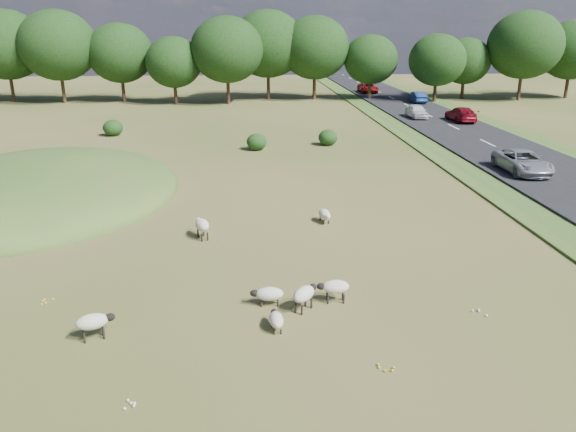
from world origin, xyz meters
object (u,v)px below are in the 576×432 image
at_px(sheep_2, 268,294).
at_px(car_6, 368,78).
at_px(sheep_0, 304,294).
at_px(car_7, 418,97).
at_px(car_0, 417,111).
at_px(car_3, 523,162).
at_px(sheep_5, 325,214).
at_px(car_4, 368,88).
at_px(sheep_3, 276,319).
at_px(car_5, 461,114).
at_px(sheep_6, 93,322).
at_px(sheep_4, 202,225).
at_px(sheep_1, 335,287).

height_order(sheep_2, car_6, car_6).
bearing_deg(sheep_0, car_7, 19.44).
distance_m(car_0, car_3, 23.79).
relative_size(sheep_5, car_3, 0.24).
bearing_deg(car_4, sheep_3, -104.28).
bearing_deg(sheep_5, car_3, 109.16).
height_order(sheep_0, car_5, car_5).
bearing_deg(car_0, sheep_6, -118.12).
height_order(sheep_4, car_7, car_7).
xyz_separation_m(sheep_5, car_4, (14.14, 56.86, 0.53)).
bearing_deg(car_6, sheep_3, 76.20).
xyz_separation_m(sheep_2, car_7, (21.08, 53.24, 0.52)).
height_order(sheep_5, car_3, car_3).
xyz_separation_m(sheep_2, car_5, (21.08, 38.11, 0.54)).
xyz_separation_m(sheep_4, car_3, (20.05, 10.15, 0.31)).
distance_m(sheep_2, sheep_4, 7.34).
xyz_separation_m(sheep_0, car_5, (19.87, 38.56, 0.35)).
distance_m(sheep_4, sheep_6, 9.07).
bearing_deg(car_5, car_7, -90.00).
bearing_deg(sheep_4, sheep_1, -163.46).
bearing_deg(car_3, car_4, 90.00).
relative_size(car_3, car_6, 1.17).
distance_m(sheep_5, car_3, 16.42).
bearing_deg(sheep_3, car_5, -34.07).
height_order(sheep_4, car_3, car_3).
bearing_deg(car_3, car_0, 90.00).
relative_size(sheep_2, car_7, 0.28).
bearing_deg(car_7, car_5, 90.00).
height_order(car_4, car_6, car_4).
distance_m(sheep_2, sheep_5, 9.17).
bearing_deg(car_7, sheep_2, 68.40).
relative_size(sheep_5, car_0, 0.30).
relative_size(sheep_2, sheep_4, 0.87).
distance_m(sheep_3, sheep_4, 9.01).
distance_m(sheep_1, car_3, 22.55).
distance_m(car_0, car_7, 13.07).
bearing_deg(sheep_4, car_5, -57.91).
distance_m(sheep_0, sheep_1, 1.24).
relative_size(sheep_3, car_7, 0.25).
distance_m(sheep_3, car_6, 87.64).
height_order(sheep_4, car_0, car_0).
bearing_deg(car_6, sheep_1, 77.32).
distance_m(car_3, car_5, 21.51).
relative_size(sheep_4, car_5, 0.28).
height_order(sheep_0, car_4, car_4).
bearing_deg(car_0, sheep_5, -113.76).
bearing_deg(sheep_2, sheep_5, -107.00).
bearing_deg(sheep_1, sheep_4, -52.13).
relative_size(sheep_3, car_6, 0.24).
distance_m(sheep_0, sheep_2, 1.30).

